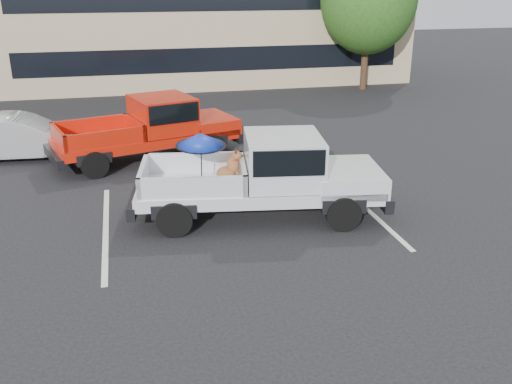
{
  "coord_description": "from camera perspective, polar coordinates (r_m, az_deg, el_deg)",
  "views": [
    {
      "loc": [
        -2.42,
        -9.7,
        5.16
      ],
      "look_at": [
        -0.08,
        0.17,
        1.3
      ],
      "focal_mm": 40.0,
      "sensor_mm": 36.0,
      "label": 1
    }
  ],
  "objects": [
    {
      "name": "ground",
      "position": [
        11.26,
        0.6,
        -6.47
      ],
      "size": [
        90.0,
        90.0,
        0.0
      ],
      "primitive_type": "plane",
      "color": "black",
      "rests_on": "ground"
    },
    {
      "name": "motel_building",
      "position": [
        31.07,
        -5.36,
        17.14
      ],
      "size": [
        20.4,
        8.4,
        6.3
      ],
      "color": "tan",
      "rests_on": "ground"
    },
    {
      "name": "silver_pickup",
      "position": [
        12.76,
        1.69,
        2.02
      ],
      "size": [
        5.92,
        2.8,
        2.06
      ],
      "rotation": [
        0.0,
        0.0,
        -0.15
      ],
      "color": "black",
      "rests_on": "ground"
    },
    {
      "name": "stripe_right",
      "position": [
        13.89,
        10.69,
        -1.35
      ],
      "size": [
        0.12,
        5.0,
        0.01
      ],
      "primitive_type": "cube",
      "color": "silver",
      "rests_on": "ground"
    },
    {
      "name": "silver_sedan",
      "position": [
        18.43,
        -22.52,
        5.11
      ],
      "size": [
        4.13,
        1.71,
        1.33
      ],
      "primitive_type": "imported",
      "rotation": [
        0.0,
        0.0,
        1.49
      ],
      "color": "#A1A5A8",
      "rests_on": "ground"
    },
    {
      "name": "red_pickup",
      "position": [
        17.29,
        -9.78,
        6.62
      ],
      "size": [
        5.89,
        3.41,
        1.84
      ],
      "rotation": [
        0.0,
        0.0,
        0.28
      ],
      "color": "black",
      "rests_on": "ground"
    },
    {
      "name": "stripe_left",
      "position": [
        12.8,
        -14.79,
        -3.67
      ],
      "size": [
        0.12,
        5.0,
        0.01
      ],
      "primitive_type": "cube",
      "color": "silver",
      "rests_on": "ground"
    }
  ]
}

